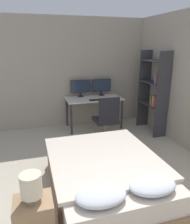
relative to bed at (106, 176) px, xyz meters
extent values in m
cube|color=#9E9384|center=(0.20, 2.97, 1.08)|extent=(12.00, 0.06, 2.70)
cube|color=#846647|center=(0.00, 0.02, -0.16)|extent=(1.46, 1.95, 0.22)
cube|color=beige|center=(0.00, 0.02, 0.08)|extent=(1.40, 1.89, 0.26)
cube|color=beige|center=(0.00, 0.13, 0.23)|extent=(1.50, 1.64, 0.05)
ellipsoid|color=silver|center=(-0.30, -0.71, 0.27)|extent=(0.55, 0.38, 0.13)
ellipsoid|color=silver|center=(0.30, -0.71, 0.27)|extent=(0.55, 0.38, 0.13)
cube|color=#997551|center=(-0.99, -0.56, -0.01)|extent=(0.40, 0.34, 0.52)
cylinder|color=gray|center=(-0.99, -0.56, 0.26)|extent=(0.14, 0.14, 0.01)
cylinder|color=gray|center=(-0.99, -0.56, 0.30)|extent=(0.02, 0.02, 0.05)
cylinder|color=beige|center=(-0.99, -0.56, 0.44)|extent=(0.22, 0.22, 0.24)
cube|color=beige|center=(0.58, 2.55, 0.49)|extent=(1.38, 0.70, 0.03)
cylinder|color=#2D2D33|center=(-0.06, 2.26, 0.10)|extent=(0.05, 0.05, 0.74)
cylinder|color=#2D2D33|center=(1.22, 2.26, 0.10)|extent=(0.05, 0.05, 0.74)
cylinder|color=#2D2D33|center=(-0.06, 2.85, 0.10)|extent=(0.05, 0.05, 0.74)
cylinder|color=#2D2D33|center=(1.22, 2.85, 0.10)|extent=(0.05, 0.05, 0.74)
cylinder|color=black|center=(0.30, 2.80, 0.51)|extent=(0.16, 0.16, 0.01)
cylinder|color=black|center=(0.30, 2.80, 0.56)|extent=(0.03, 0.03, 0.09)
cube|color=black|center=(0.30, 2.80, 0.77)|extent=(0.50, 0.03, 0.32)
cube|color=#232D42|center=(0.30, 2.79, 0.77)|extent=(0.47, 0.00, 0.29)
cylinder|color=black|center=(0.86, 2.80, 0.51)|extent=(0.16, 0.16, 0.01)
cylinder|color=black|center=(0.86, 2.80, 0.56)|extent=(0.03, 0.03, 0.09)
cube|color=black|center=(0.86, 2.80, 0.77)|extent=(0.50, 0.03, 0.32)
cube|color=#232D42|center=(0.86, 2.79, 0.77)|extent=(0.47, 0.00, 0.29)
cube|color=black|center=(0.58, 2.31, 0.51)|extent=(0.35, 0.13, 0.02)
ellipsoid|color=black|center=(0.84, 2.31, 0.52)|extent=(0.07, 0.05, 0.04)
cylinder|color=black|center=(0.63, 1.81, -0.25)|extent=(0.52, 0.52, 0.04)
cylinder|color=gray|center=(0.63, 1.81, -0.05)|extent=(0.05, 0.05, 0.36)
cube|color=black|center=(0.63, 1.81, 0.17)|extent=(0.50, 0.50, 0.07)
cube|color=black|center=(0.63, 1.59, 0.47)|extent=(0.45, 0.05, 0.54)
cube|color=#333338|center=(1.85, 1.52, 0.69)|extent=(0.32, 0.02, 1.92)
cube|color=#333338|center=(1.85, 2.34, 0.69)|extent=(0.32, 0.02, 1.92)
cube|color=#333338|center=(1.85, 1.93, 0.40)|extent=(0.32, 0.80, 0.02)
cube|color=#333338|center=(1.85, 1.93, 0.92)|extent=(0.32, 0.80, 0.02)
cube|color=#333338|center=(1.85, 1.93, 1.42)|extent=(0.32, 0.80, 0.02)
cube|color=#337042|center=(1.85, 1.56, 0.51)|extent=(0.26, 0.03, 0.18)
cube|color=#B2332D|center=(1.85, 1.59, 0.52)|extent=(0.26, 0.02, 0.21)
cube|color=#B2332D|center=(1.85, 1.63, 0.54)|extent=(0.26, 0.04, 0.25)
cube|color=teal|center=(1.85, 1.68, 0.54)|extent=(0.26, 0.03, 0.24)
cube|color=gold|center=(1.85, 1.72, 0.54)|extent=(0.26, 0.03, 0.25)
cube|color=#28282D|center=(1.85, 1.76, 0.54)|extent=(0.26, 0.03, 0.25)
cube|color=gold|center=(1.85, 1.80, 0.50)|extent=(0.26, 0.03, 0.17)
cube|color=#2D4784|center=(1.85, 1.55, 1.02)|extent=(0.26, 0.03, 0.18)
cube|color=#28282D|center=(1.85, 1.58, 1.07)|extent=(0.26, 0.03, 0.27)
cube|color=#B2332D|center=(1.85, 1.62, 1.07)|extent=(0.26, 0.02, 0.27)
cube|color=#7A387F|center=(1.85, 1.65, 1.06)|extent=(0.26, 0.02, 0.26)
cube|color=teal|center=(1.85, 1.68, 1.02)|extent=(0.26, 0.03, 0.18)
camera|label=1|loc=(-0.91, -2.52, 1.78)|focal=35.00mm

